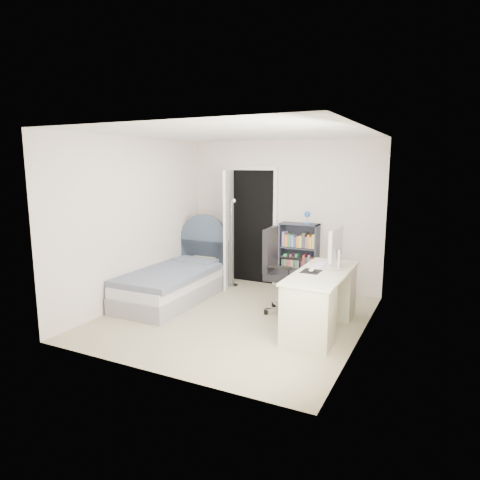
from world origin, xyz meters
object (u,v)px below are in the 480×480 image
at_px(desk, 322,298).
at_px(office_chair, 280,267).
at_px(floor_lamp, 232,251).
at_px(bed, 176,281).
at_px(bookcase, 299,259).
at_px(nightstand, 209,261).

bearing_deg(desk, office_chair, 152.58).
relative_size(desk, office_chair, 1.29).
bearing_deg(office_chair, floor_lamp, 144.77).
bearing_deg(floor_lamp, office_chair, -35.23).
relative_size(bed, office_chair, 1.68).
xyz_separation_m(floor_lamp, desk, (1.92, -1.22, -0.21)).
height_order(bed, bookcase, bookcase).
height_order(bookcase, office_chair, bookcase).
xyz_separation_m(floor_lamp, office_chair, (1.20, -0.85, 0.04)).
bearing_deg(nightstand, desk, -27.21).
height_order(nightstand, office_chair, office_chair).
relative_size(nightstand, desk, 0.38).
relative_size(bed, floor_lamp, 1.33).
height_order(floor_lamp, desk, floor_lamp).
xyz_separation_m(bed, floor_lamp, (0.48, 1.02, 0.35)).
xyz_separation_m(nightstand, desk, (2.41, -1.24, 0.02)).
bearing_deg(bookcase, office_chair, -84.58).
distance_m(bookcase, office_chair, 1.19).
relative_size(floor_lamp, desk, 0.98).
bearing_deg(nightstand, office_chair, -27.12).
distance_m(floor_lamp, desk, 2.29).
bearing_deg(bed, floor_lamp, 64.79).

